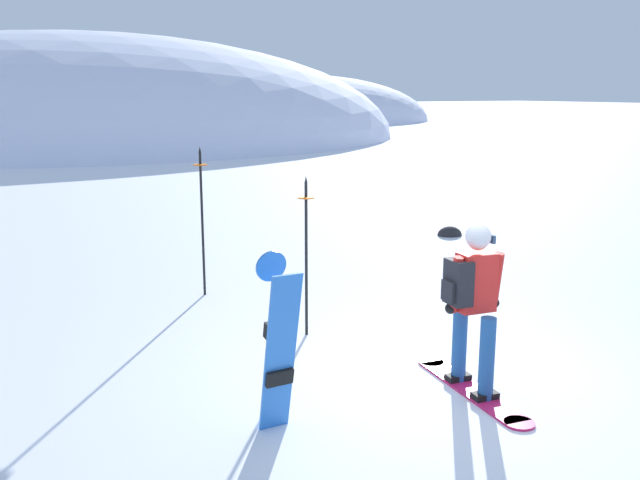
{
  "coord_description": "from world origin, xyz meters",
  "views": [
    {
      "loc": [
        -4.44,
        -5.3,
        2.96
      ],
      "look_at": [
        0.04,
        2.7,
        1.0
      ],
      "focal_mm": 39.39,
      "sensor_mm": 36.0,
      "label": 1
    }
  ],
  "objects_px": {
    "spare_snowboard": "(279,344)",
    "piste_marker_near": "(202,212)",
    "snowboarder_main": "(472,304)",
    "piste_marker_far": "(306,246)",
    "rock_dark": "(450,235)"
  },
  "relations": [
    {
      "from": "spare_snowboard",
      "to": "piste_marker_near",
      "type": "height_order",
      "value": "piste_marker_near"
    },
    {
      "from": "snowboarder_main",
      "to": "piste_marker_near",
      "type": "xyz_separation_m",
      "value": [
        -1.12,
        4.54,
        0.32
      ]
    },
    {
      "from": "spare_snowboard",
      "to": "piste_marker_far",
      "type": "bearing_deg",
      "value": 56.53
    },
    {
      "from": "piste_marker_near",
      "to": "piste_marker_far",
      "type": "bearing_deg",
      "value": -77.7
    },
    {
      "from": "snowboarder_main",
      "to": "piste_marker_near",
      "type": "height_order",
      "value": "piste_marker_near"
    },
    {
      "from": "snowboarder_main",
      "to": "piste_marker_far",
      "type": "xyz_separation_m",
      "value": [
        -0.62,
        2.27,
        0.21
      ]
    },
    {
      "from": "rock_dark",
      "to": "snowboarder_main",
      "type": "bearing_deg",
      "value": -128.17
    },
    {
      "from": "spare_snowboard",
      "to": "piste_marker_far",
      "type": "distance_m",
      "value": 2.57
    },
    {
      "from": "piste_marker_far",
      "to": "rock_dark",
      "type": "xyz_separation_m",
      "value": [
        5.47,
        3.9,
        -1.12
      ]
    },
    {
      "from": "snowboarder_main",
      "to": "spare_snowboard",
      "type": "height_order",
      "value": "snowboarder_main"
    },
    {
      "from": "snowboarder_main",
      "to": "piste_marker_far",
      "type": "distance_m",
      "value": 2.36
    },
    {
      "from": "spare_snowboard",
      "to": "rock_dark",
      "type": "xyz_separation_m",
      "value": [
        6.88,
        6.03,
        -0.83
      ]
    },
    {
      "from": "piste_marker_near",
      "to": "piste_marker_far",
      "type": "height_order",
      "value": "piste_marker_near"
    },
    {
      "from": "piste_marker_near",
      "to": "rock_dark",
      "type": "relative_size",
      "value": 4.09
    },
    {
      "from": "piste_marker_near",
      "to": "piste_marker_far",
      "type": "xyz_separation_m",
      "value": [
        0.49,
        -2.27,
        -0.11
      ]
    }
  ]
}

